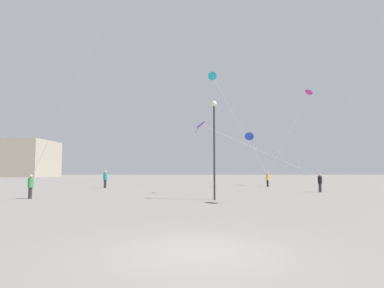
{
  "coord_description": "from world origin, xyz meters",
  "views": [
    {
      "loc": [
        -0.18,
        -7.35,
        1.81
      ],
      "look_at": [
        0.0,
        17.87,
        3.94
      ],
      "focal_mm": 29.92,
      "sensor_mm": 36.0,
      "label": 1
    }
  ],
  "objects_px": {
    "kite_violet_diamond": "(202,125)",
    "lamppost_east": "(214,135)",
    "kite_magenta_diamond": "(309,93)",
    "building_left_hall": "(14,159)",
    "person_in_green": "(31,185)",
    "kite_cobalt_diamond": "(249,136)",
    "person_in_black": "(320,182)",
    "kite_cyan_diamond": "(213,77)",
    "person_in_yellow": "(268,179)",
    "person_in_teal": "(105,178)"
  },
  "relations": [
    {
      "from": "kite_cobalt_diamond",
      "to": "kite_cyan_diamond",
      "type": "xyz_separation_m",
      "value": [
        -3.74,
        5.26,
        8.48
      ]
    },
    {
      "from": "person_in_green",
      "to": "kite_magenta_diamond",
      "type": "bearing_deg",
      "value": 136.85
    },
    {
      "from": "person_in_yellow",
      "to": "person_in_green",
      "type": "relative_size",
      "value": 1.05
    },
    {
      "from": "building_left_hall",
      "to": "kite_violet_diamond",
      "type": "bearing_deg",
      "value": -53.13
    },
    {
      "from": "person_in_yellow",
      "to": "lamppost_east",
      "type": "height_order",
      "value": "lamppost_east"
    },
    {
      "from": "person_in_black",
      "to": "lamppost_east",
      "type": "bearing_deg",
      "value": -100.72
    },
    {
      "from": "person_in_yellow",
      "to": "building_left_hall",
      "type": "relative_size",
      "value": 0.07
    },
    {
      "from": "kite_cobalt_diamond",
      "to": "kite_cyan_diamond",
      "type": "bearing_deg",
      "value": 125.39
    },
    {
      "from": "person_in_teal",
      "to": "kite_cobalt_diamond",
      "type": "bearing_deg",
      "value": 61.65
    },
    {
      "from": "person_in_green",
      "to": "building_left_hall",
      "type": "xyz_separation_m",
      "value": [
        -44.35,
        78.79,
        4.76
      ]
    },
    {
      "from": "person_in_green",
      "to": "kite_violet_diamond",
      "type": "relative_size",
      "value": 0.15
    },
    {
      "from": "kite_magenta_diamond",
      "to": "lamppost_east",
      "type": "relative_size",
      "value": 1.67
    },
    {
      "from": "person_in_green",
      "to": "kite_violet_diamond",
      "type": "height_order",
      "value": "kite_violet_diamond"
    },
    {
      "from": "person_in_teal",
      "to": "person_in_yellow",
      "type": "bearing_deg",
      "value": 64.56
    },
    {
      "from": "kite_violet_diamond",
      "to": "kite_cyan_diamond",
      "type": "height_order",
      "value": "kite_cyan_diamond"
    },
    {
      "from": "kite_cyan_diamond",
      "to": "building_left_hall",
      "type": "relative_size",
      "value": 0.58
    },
    {
      "from": "person_in_green",
      "to": "kite_cobalt_diamond",
      "type": "xyz_separation_m",
      "value": [
        17.23,
        14.66,
        4.85
      ]
    },
    {
      "from": "kite_cobalt_diamond",
      "to": "building_left_hall",
      "type": "height_order",
      "value": "building_left_hall"
    },
    {
      "from": "kite_magenta_diamond",
      "to": "building_left_hall",
      "type": "height_order",
      "value": "kite_magenta_diamond"
    },
    {
      "from": "person_in_black",
      "to": "kite_violet_diamond",
      "type": "distance_m",
      "value": 11.36
    },
    {
      "from": "kite_violet_diamond",
      "to": "lamppost_east",
      "type": "relative_size",
      "value": 1.71
    },
    {
      "from": "lamppost_east",
      "to": "person_in_green",
      "type": "bearing_deg",
      "value": 175.25
    },
    {
      "from": "person_in_yellow",
      "to": "kite_cobalt_diamond",
      "type": "xyz_separation_m",
      "value": [
        -2.24,
        -1.14,
        4.8
      ]
    },
    {
      "from": "person_in_teal",
      "to": "building_left_hall",
      "type": "distance_m",
      "value": 80.18
    },
    {
      "from": "person_in_green",
      "to": "kite_magenta_diamond",
      "type": "height_order",
      "value": "kite_magenta_diamond"
    },
    {
      "from": "person_in_yellow",
      "to": "lamppost_east",
      "type": "relative_size",
      "value": 0.26
    },
    {
      "from": "kite_cyan_diamond",
      "to": "building_left_hall",
      "type": "xyz_separation_m",
      "value": [
        -57.85,
        58.87,
        -8.56
      ]
    },
    {
      "from": "person_in_black",
      "to": "lamppost_east",
      "type": "distance_m",
      "value": 12.54
    },
    {
      "from": "kite_magenta_diamond",
      "to": "person_in_teal",
      "type": "bearing_deg",
      "value": -170.17
    },
    {
      "from": "kite_magenta_diamond",
      "to": "person_in_yellow",
      "type": "bearing_deg",
      "value": -165.72
    },
    {
      "from": "kite_cyan_diamond",
      "to": "lamppost_east",
      "type": "height_order",
      "value": "kite_cyan_diamond"
    },
    {
      "from": "person_in_green",
      "to": "kite_cobalt_diamond",
      "type": "relative_size",
      "value": 0.32
    },
    {
      "from": "person_in_green",
      "to": "lamppost_east",
      "type": "distance_m",
      "value": 12.5
    },
    {
      "from": "person_in_yellow",
      "to": "kite_violet_diamond",
      "type": "distance_m",
      "value": 14.7
    },
    {
      "from": "person_in_black",
      "to": "kite_magenta_diamond",
      "type": "height_order",
      "value": "kite_magenta_diamond"
    },
    {
      "from": "kite_cobalt_diamond",
      "to": "person_in_black",
      "type": "bearing_deg",
      "value": -61.92
    },
    {
      "from": "person_in_yellow",
      "to": "person_in_teal",
      "type": "height_order",
      "value": "person_in_teal"
    },
    {
      "from": "person_in_green",
      "to": "person_in_teal",
      "type": "relative_size",
      "value": 0.85
    },
    {
      "from": "person_in_yellow",
      "to": "kite_magenta_diamond",
      "type": "relative_size",
      "value": 0.16
    },
    {
      "from": "person_in_yellow",
      "to": "person_in_green",
      "type": "distance_m",
      "value": 25.08
    },
    {
      "from": "person_in_green",
      "to": "building_left_hall",
      "type": "relative_size",
      "value": 0.07
    },
    {
      "from": "person_in_black",
      "to": "lamppost_east",
      "type": "relative_size",
      "value": 0.25
    },
    {
      "from": "person_in_teal",
      "to": "building_left_hall",
      "type": "xyz_separation_m",
      "value": [
        -45.79,
        65.66,
        4.61
      ]
    },
    {
      "from": "person_in_green",
      "to": "person_in_black",
      "type": "xyz_separation_m",
      "value": [
        21.68,
        6.33,
        0.01
      ]
    },
    {
      "from": "person_in_teal",
      "to": "building_left_hall",
      "type": "relative_size",
      "value": 0.08
    },
    {
      "from": "person_in_black",
      "to": "kite_violet_diamond",
      "type": "relative_size",
      "value": 0.15
    },
    {
      "from": "kite_violet_diamond",
      "to": "kite_magenta_diamond",
      "type": "height_order",
      "value": "kite_magenta_diamond"
    },
    {
      "from": "person_in_teal",
      "to": "kite_cyan_diamond",
      "type": "xyz_separation_m",
      "value": [
        12.06,
        6.78,
        13.17
      ]
    },
    {
      "from": "person_in_yellow",
      "to": "kite_cyan_diamond",
      "type": "xyz_separation_m",
      "value": [
        -5.97,
        4.11,
        13.27
      ]
    },
    {
      "from": "kite_violet_diamond",
      "to": "building_left_hall",
      "type": "relative_size",
      "value": 0.46
    }
  ]
}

